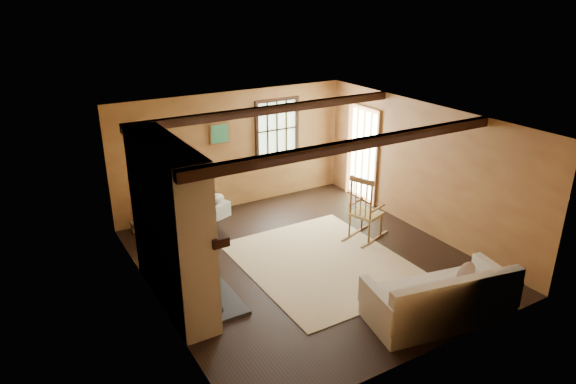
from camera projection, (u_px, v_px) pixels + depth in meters
ground at (306, 260)px, 8.61m from camera, size 5.50×5.50×0.00m
room_envelope at (310, 162)px, 8.32m from camera, size 5.02×5.52×2.44m
fireplace at (172, 231)px, 7.15m from camera, size 1.02×2.30×2.40m
rug at (322, 262)px, 8.55m from camera, size 2.50×3.00×0.01m
rocking_chair at (365, 212)px, 9.21m from camera, size 0.98×0.72×1.21m
sofa at (441, 301)px, 6.98m from camera, size 2.14×1.25×0.81m
firewood_pile at (151, 223)px, 9.65m from camera, size 0.74×0.13×0.27m
laundry_basket at (215, 210)px, 10.20m from camera, size 0.60×0.53×0.30m
basket_pillow at (215, 198)px, 10.11m from camera, size 0.42×0.35×0.19m
armchair at (176, 214)px, 9.49m from camera, size 1.09×1.09×0.72m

